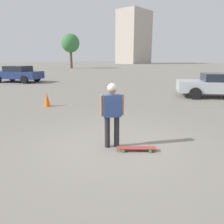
{
  "coord_description": "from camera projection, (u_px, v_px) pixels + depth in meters",
  "views": [
    {
      "loc": [
        3.39,
        -3.77,
        2.14
      ],
      "look_at": [
        0.0,
        0.0,
        0.88
      ],
      "focal_mm": 35.0,
      "sensor_mm": 36.0,
      "label": 1
    }
  ],
  "objects": [
    {
      "name": "tree_distant",
      "position": [
        70.0,
        43.0,
        46.29
      ],
      "size": [
        3.88,
        3.88,
        7.21
      ],
      "color": "brown",
      "rests_on": "ground_plane"
    },
    {
      "name": "traffic_cone",
      "position": [
        47.0,
        99.0,
        9.89
      ],
      "size": [
        0.29,
        0.29,
        0.66
      ],
      "color": "orange",
      "rests_on": "ground_plane"
    },
    {
      "name": "building_block_distant",
      "position": [
        134.0,
        38.0,
        87.21
      ],
      "size": [
        9.01,
        12.51,
        20.32
      ],
      "color": "#B2A899",
      "rests_on": "ground_plane"
    },
    {
      "name": "ground_plane",
      "position": [
        112.0,
        146.0,
        5.44
      ],
      "size": [
        220.0,
        220.0,
        0.0
      ],
      "primitive_type": "plane",
      "color": "gray"
    },
    {
      "name": "person",
      "position": [
        112.0,
        110.0,
        5.21
      ],
      "size": [
        0.41,
        0.49,
        1.57
      ],
      "rotation": [
        0.0,
        0.0,
        0.94
      ],
      "color": "#262628",
      "rests_on": "ground_plane"
    },
    {
      "name": "skateboard",
      "position": [
        136.0,
        148.0,
        5.16
      ],
      "size": [
        0.82,
        0.75,
        0.09
      ],
      "rotation": [
        0.0,
        0.0,
        -2.43
      ],
      "color": "#A5332D",
      "rests_on": "ground_plane"
    },
    {
      "name": "car_parked_near",
      "position": [
        220.0,
        85.0,
        12.07
      ],
      "size": [
        4.69,
        3.8,
        1.34
      ],
      "rotation": [
        0.0,
        0.0,
        -2.59
      ],
      "color": "#ADB2B7",
      "rests_on": "ground_plane"
    },
    {
      "name": "car_parked_far",
      "position": [
        18.0,
        74.0,
        19.84
      ],
      "size": [
        4.78,
        3.62,
        1.47
      ],
      "rotation": [
        0.0,
        0.0,
        -2.68
      ],
      "color": "navy",
      "rests_on": "ground_plane"
    }
  ]
}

